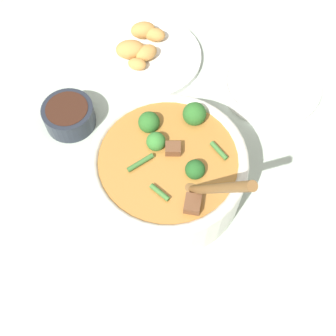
{
  "coord_description": "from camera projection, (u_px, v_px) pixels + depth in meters",
  "views": [
    {
      "loc": [
        -0.15,
        0.26,
        0.61
      ],
      "look_at": [
        0.0,
        0.0,
        0.06
      ],
      "focal_mm": 45.0,
      "sensor_mm": 36.0,
      "label": 1
    }
  ],
  "objects": [
    {
      "name": "empty_plate",
      "position": [
        271.0,
        84.0,
        0.77
      ],
      "size": [
        0.18,
        0.18,
        0.02
      ],
      "color": "white",
      "rests_on": "ground_plane"
    },
    {
      "name": "food_plate",
      "position": [
        144.0,
        53.0,
        0.8
      ],
      "size": [
        0.21,
        0.21,
        0.05
      ],
      "color": "white",
      "rests_on": "ground_plane"
    },
    {
      "name": "condiment_bowl",
      "position": [
        69.0,
        115.0,
        0.72
      ],
      "size": [
        0.09,
        0.09,
        0.04
      ],
      "color": "#232833",
      "rests_on": "ground_plane"
    },
    {
      "name": "ground_plane",
      "position": [
        168.0,
        186.0,
        0.68
      ],
      "size": [
        4.0,
        4.0,
        0.0
      ],
      "primitive_type": "plane",
      "color": "#ADBCAD"
    },
    {
      "name": "stew_bowl",
      "position": [
        168.0,
        170.0,
        0.63
      ],
      "size": [
        0.25,
        0.23,
        0.25
      ],
      "color": "white",
      "rests_on": "ground_plane"
    }
  ]
}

